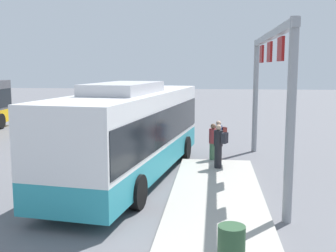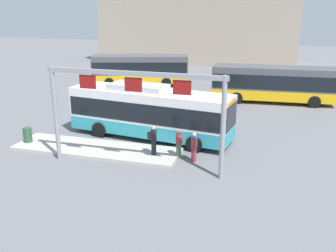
{
  "view_description": "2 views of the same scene",
  "coord_description": "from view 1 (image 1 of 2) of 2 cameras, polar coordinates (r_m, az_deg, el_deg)",
  "views": [
    {
      "loc": [
        -14.26,
        -2.87,
        3.99
      ],
      "look_at": [
        3.34,
        -0.89,
        1.44
      ],
      "focal_mm": 44.12,
      "sensor_mm": 36.0,
      "label": 1
    },
    {
      "loc": [
        7.69,
        -22.57,
        8.45
      ],
      "look_at": [
        1.49,
        -1.01,
        1.24
      ],
      "focal_mm": 41.65,
      "sensor_mm": 36.0,
      "label": 2
    }
  ],
  "objects": [
    {
      "name": "platform_curb",
      "position": [
        12.5,
        6.7,
        -10.09
      ],
      "size": [
        10.0,
        2.8,
        0.16
      ],
      "primitive_type": "cube",
      "color": "#B2ADA3",
      "rests_on": "ground"
    },
    {
      "name": "person_waiting_near",
      "position": [
        17.19,
        6.33,
        -2.24
      ],
      "size": [
        0.51,
        0.6,
        1.67
      ],
      "rotation": [
        0.0,
        0.0,
        2.03
      ],
      "color": "#476B4C",
      "rests_on": "ground"
    },
    {
      "name": "bus_main",
      "position": [
        14.71,
        -4.92,
        -0.35
      ],
      "size": [
        10.81,
        3.94,
        3.46
      ],
      "rotation": [
        0.0,
        0.0,
        -0.14
      ],
      "color": "teal",
      "rests_on": "ground"
    },
    {
      "name": "platform_sign_gantry",
      "position": [
        15.16,
        13.76,
        7.11
      ],
      "size": [
        9.48,
        0.24,
        5.2
      ],
      "color": "gray",
      "rests_on": "ground"
    },
    {
      "name": "ground_plane",
      "position": [
        15.09,
        -4.83,
        -7.17
      ],
      "size": [
        120.0,
        120.0,
        0.0
      ],
      "primitive_type": "plane",
      "color": "slate"
    },
    {
      "name": "person_boarding",
      "position": [
        18.1,
        7.05,
        -1.72
      ],
      "size": [
        0.46,
        0.59,
        1.67
      ],
      "rotation": [
        0.0,
        0.0,
        1.9
      ],
      "color": "maroon",
      "rests_on": "ground"
    },
    {
      "name": "person_waiting_mid",
      "position": [
        15.76,
        7.06,
        -2.61
      ],
      "size": [
        0.52,
        0.6,
        1.67
      ],
      "rotation": [
        0.0,
        0.0,
        1.08
      ],
      "color": "black",
      "rests_on": "platform_curb"
    },
    {
      "name": "trash_bin",
      "position": [
        8.14,
        8.73,
        -16.44
      ],
      "size": [
        0.52,
        0.52,
        0.9
      ],
      "primitive_type": "cylinder",
      "color": "#2D5133",
      "rests_on": "platform_curb"
    }
  ]
}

